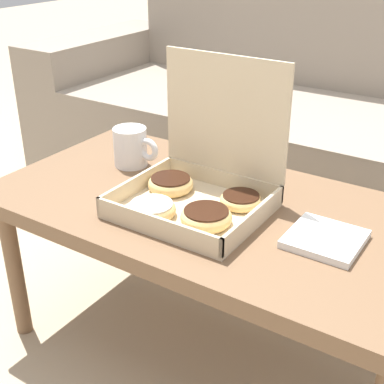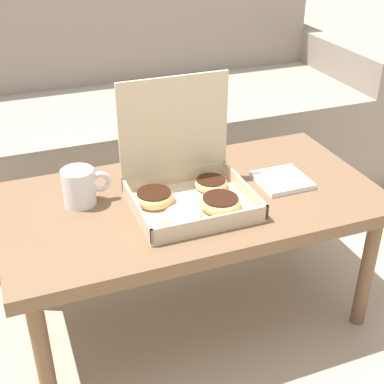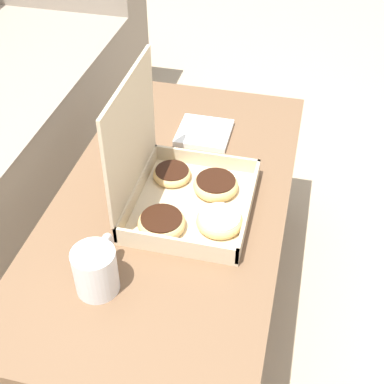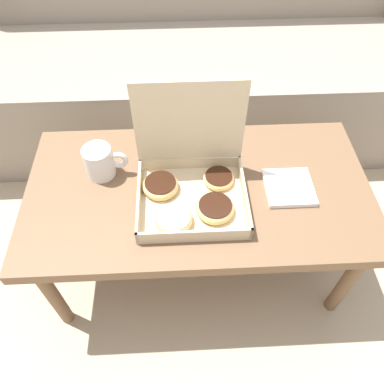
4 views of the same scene
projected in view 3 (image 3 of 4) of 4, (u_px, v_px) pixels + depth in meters
name	position (u px, v px, depth m)	size (l,w,h in m)	color
ground_plane	(145.00, 300.00, 1.65)	(12.00, 12.00, 0.00)	tan
coffee_table	(172.00, 211.00, 1.37)	(1.10, 0.57, 0.45)	brown
pastry_box	(182.00, 190.00, 1.28)	(0.33, 0.29, 0.34)	beige
coffee_mug	(96.00, 269.00, 1.09)	(0.14, 0.09, 0.11)	white
napkin_stack	(204.00, 133.00, 1.54)	(0.15, 0.15, 0.02)	white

